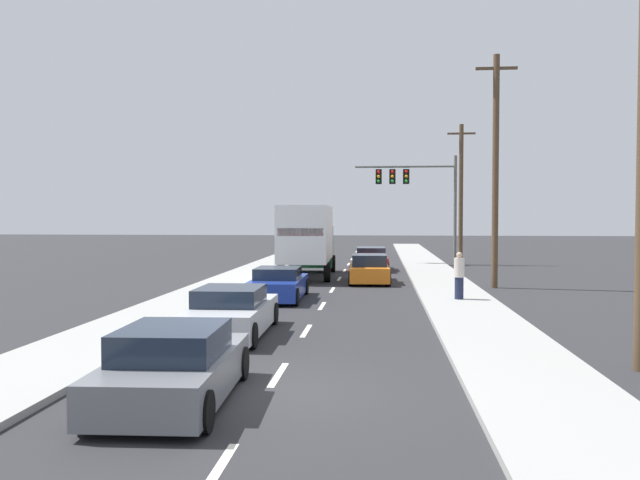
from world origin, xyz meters
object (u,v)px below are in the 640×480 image
at_px(car_orange, 369,270).
at_px(utility_pole_far, 461,193).
at_px(car_red, 371,260).
at_px(utility_pole_mid, 495,169).
at_px(car_silver, 231,313).
at_px(box_truck, 308,237).
at_px(car_blue, 278,285).
at_px(traffic_signal_mast, 410,184).
at_px(pedestrian_near_corner, 459,276).
at_px(car_gray, 174,367).

relative_size(car_orange, utility_pole_far, 0.49).
relative_size(car_red, utility_pole_far, 0.51).
bearing_deg(utility_pole_mid, car_silver, -126.26).
height_order(box_truck, car_blue, box_truck).
distance_m(traffic_signal_mast, pedestrian_near_corner, 19.21).
bearing_deg(car_gray, pedestrian_near_corner, 64.41).
xyz_separation_m(box_truck, traffic_signal_mast, (5.63, 9.40, 3.16)).
height_order(car_silver, utility_pole_mid, utility_pole_mid).
relative_size(car_silver, traffic_signal_mast, 0.66).
relative_size(car_silver, car_red, 1.01).
distance_m(box_truck, car_gray, 22.71).
relative_size(box_truck, utility_pole_far, 0.93).
xyz_separation_m(car_red, pedestrian_near_corner, (3.40, -14.17, 0.38)).
bearing_deg(car_red, car_orange, -89.91).
xyz_separation_m(box_truck, utility_pole_mid, (8.75, -4.12, 3.16)).
height_order(car_blue, utility_pole_mid, utility_pole_mid).
height_order(car_gray, utility_pole_mid, utility_pole_mid).
bearing_deg(utility_pole_far, car_gray, -105.13).
bearing_deg(car_gray, utility_pole_far, 74.87).
bearing_deg(car_orange, car_silver, -103.82).
height_order(car_gray, car_orange, car_orange).
bearing_deg(utility_pole_mid, traffic_signal_mast, 102.99).
distance_m(utility_pole_far, pedestrian_near_corner, 19.63).
bearing_deg(box_truck, utility_pole_far, 47.56).
distance_m(car_silver, utility_pole_mid, 15.95).
height_order(car_blue, traffic_signal_mast, traffic_signal_mast).
height_order(car_red, utility_pole_far, utility_pole_far).
distance_m(box_truck, car_silver, 16.49).
xyz_separation_m(car_blue, car_orange, (3.34, 6.65, 0.05)).
relative_size(car_blue, car_orange, 1.02).
bearing_deg(traffic_signal_mast, car_orange, -101.73).
bearing_deg(utility_pole_mid, car_orange, 162.25).
xyz_separation_m(traffic_signal_mast, pedestrian_near_corner, (0.95, -18.71, -4.26)).
xyz_separation_m(traffic_signal_mast, utility_pole_far, (3.34, 0.42, -0.55)).
distance_m(car_red, car_orange, 7.20).
height_order(box_truck, car_red, box_truck).
height_order(box_truck, utility_pole_mid, utility_pole_mid).
xyz_separation_m(car_red, car_orange, (0.01, -7.20, -0.00)).
xyz_separation_m(car_silver, utility_pole_mid, (9.02, 12.30, 4.66)).
xyz_separation_m(car_gray, car_red, (2.99, 27.53, 0.02)).
bearing_deg(car_silver, car_blue, 89.06).
xyz_separation_m(box_truck, utility_pole_far, (8.98, 9.82, 2.61)).
relative_size(car_silver, pedestrian_near_corner, 2.71).
height_order(utility_pole_mid, utility_pole_far, utility_pole_mid).
distance_m(car_blue, utility_pole_mid, 11.17).
height_order(car_gray, traffic_signal_mast, traffic_signal_mast).
bearing_deg(pedestrian_near_corner, utility_pole_far, 82.88).
distance_m(car_red, utility_pole_mid, 11.54).
height_order(car_blue, car_orange, car_orange).
relative_size(traffic_signal_mast, utility_pole_mid, 0.69).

